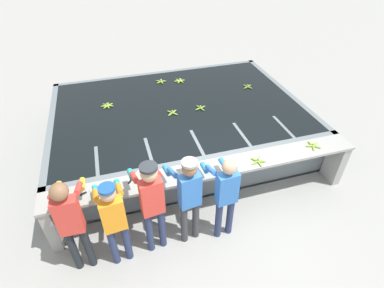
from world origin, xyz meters
TOP-DOWN VIEW (x-y plane):
  - ground_plane at (0.00, 0.00)m, footprint 80.00×80.00m
  - wash_tank at (0.00, 2.34)m, footprint 5.37×3.80m
  - work_ledge at (0.00, 0.23)m, footprint 5.37×0.45m
  - worker_0 at (-2.16, -0.30)m, footprint 0.43×0.73m
  - worker_1 at (-1.62, -0.36)m, footprint 0.45×0.73m
  - worker_2 at (-1.07, -0.29)m, footprint 0.46×0.74m
  - worker_3 at (-0.52, -0.28)m, footprint 0.47×0.74m
  - worker_4 at (0.03, -0.36)m, footprint 0.43×0.72m
  - banana_bunch_floating_0 at (-0.20, 2.08)m, footprint 0.24×0.24m
  - banana_bunch_floating_1 at (-0.12, 3.61)m, footprint 0.27×0.28m
  - banana_bunch_floating_2 at (1.83, 2.72)m, footprint 0.27×0.27m
  - banana_bunch_floating_3 at (0.43, 2.09)m, footprint 0.28×0.28m
  - banana_bunch_floating_4 at (-1.49, 2.78)m, footprint 0.27×0.28m
  - banana_bunch_floating_5 at (0.34, 3.51)m, footprint 0.28×0.26m
  - banana_bunch_ledge_0 at (1.97, 0.25)m, footprint 0.28×0.27m
  - banana_bunch_ledge_1 at (0.82, 0.14)m, footprint 0.28×0.26m
  - knife_0 at (-1.95, 0.26)m, footprint 0.34×0.16m
  - knife_1 at (-1.27, 0.34)m, footprint 0.25×0.29m

SIDE VIEW (x-z plane):
  - ground_plane at x=0.00m, z-range 0.00..0.00m
  - wash_tank at x=0.00m, z-range -0.01..0.93m
  - work_ledge at x=0.00m, z-range 0.21..1.15m
  - knife_0 at x=-1.95m, z-range 0.94..0.96m
  - knife_1 at x=-1.27m, z-range 0.94..0.96m
  - worker_1 at x=-1.62m, z-range 0.16..1.73m
  - worker_4 at x=0.03m, z-range 0.15..1.75m
  - banana_bunch_floating_4 at x=-1.49m, z-range 0.91..0.99m
  - banana_bunch_floating_5 at x=0.34m, z-range 0.91..0.99m
  - banana_bunch_floating_1 at x=-0.12m, z-range 0.91..0.99m
  - banana_bunch_floating_0 at x=-0.20m, z-range 0.91..0.99m
  - banana_bunch_floating_2 at x=1.83m, z-range 0.91..0.99m
  - banana_bunch_floating_3 at x=0.43m, z-range 0.91..0.99m
  - banana_bunch_ledge_0 at x=1.97m, z-range 0.92..0.99m
  - banana_bunch_ledge_1 at x=0.82m, z-range 0.92..0.99m
  - worker_3 at x=-0.52m, z-range 0.18..1.83m
  - worker_0 at x=-2.16m, z-range 0.18..1.90m
  - worker_2 at x=-1.07m, z-range 0.19..1.92m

